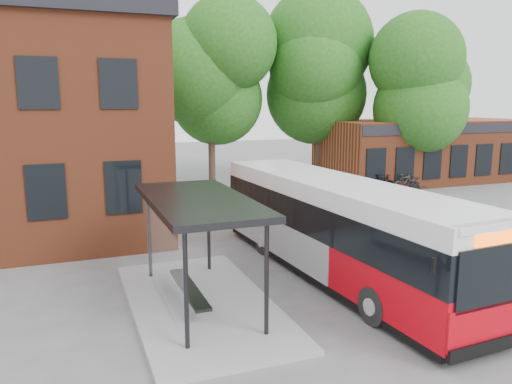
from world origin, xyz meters
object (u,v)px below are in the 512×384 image
object	(u,v)px
bicycle_4	(380,187)
bicycle_1	(383,191)
bicycle_7	(405,183)
bicycle_0	(362,192)
bicycle_5	(411,187)
bicycle_6	(411,185)
city_bus	(336,229)
bicycle_3	(382,183)
bicycle_2	(370,186)
bus_shelter	(200,252)

from	to	relation	value
bicycle_4	bicycle_1	bearing A→B (deg)	147.78
bicycle_4	bicycle_7	xyz separation A→B (m)	(1.84, 0.21, 0.10)
bicycle_7	bicycle_0	bearing A→B (deg)	101.33
bicycle_4	bicycle_7	world-z (taller)	bicycle_7
bicycle_4	bicycle_5	xyz separation A→B (m)	(1.43, -0.93, 0.08)
bicycle_5	bicycle_6	size ratio (longest dim) A/B	1.04
bicycle_7	bicycle_4	bearing A→B (deg)	87.81
city_bus	bicycle_3	distance (m)	14.65
bicycle_2	city_bus	bearing A→B (deg)	150.83
bicycle_0	bicycle_1	size ratio (longest dim) A/B	1.19
city_bus	bicycle_1	bearing A→B (deg)	45.17
bicycle_4	bicycle_2	bearing A→B (deg)	49.38
bicycle_1	bicycle_5	bearing A→B (deg)	-99.19
bicycle_5	bicycle_6	distance (m)	1.18
bicycle_1	bicycle_3	size ratio (longest dim) A/B	0.79
bicycle_2	bicycle_3	bearing A→B (deg)	-82.75
bicycle_2	bicycle_4	distance (m)	0.57
bicycle_7	bus_shelter	bearing A→B (deg)	118.66
bicycle_0	bicycle_3	xyz separation A→B (m)	(2.27, 1.49, 0.10)
bicycle_3	bicycle_1	bearing A→B (deg)	146.63
bicycle_4	bicycle_6	bearing A→B (deg)	-94.68
bicycle_5	bicycle_7	world-z (taller)	bicycle_7
bicycle_1	bicycle_3	xyz separation A→B (m)	(0.96, 1.55, 0.11)
bicycle_1	bicycle_4	bearing A→B (deg)	-45.11
bicycle_6	bicycle_5	bearing A→B (deg)	123.54
bicycle_0	bicycle_4	bearing A→B (deg)	-75.95
bicycle_2	bicycle_7	bearing A→B (deg)	-84.28
bicycle_0	bicycle_3	world-z (taller)	bicycle_3
bicycle_1	bicycle_6	xyz separation A→B (m)	(2.80, 1.23, -0.01)
bus_shelter	bicycle_2	xyz separation A→B (m)	(13.13, 11.92, -1.03)
bicycle_1	bicycle_4	distance (m)	1.39
bicycle_1	bicycle_7	bearing A→B (deg)	-77.29
city_bus	bicycle_7	xyz separation A→B (m)	(10.99, 11.04, -0.94)
bicycle_2	bicycle_3	xyz separation A→B (m)	(0.77, -0.02, 0.13)
bicycle_0	bicycle_2	distance (m)	2.12
bus_shelter	bicycle_6	xyz separation A→B (m)	(15.73, 11.58, -1.02)
bicycle_4	bicycle_5	distance (m)	1.71
bus_shelter	bicycle_0	bearing A→B (deg)	41.82
bicycle_5	bicycle_6	bearing A→B (deg)	-55.07
bicycle_2	bicycle_1	bearing A→B (deg)	-178.10
bus_shelter	bicycle_0	distance (m)	15.64
bus_shelter	bicycle_7	world-z (taller)	bus_shelter
bicycle_4	bicycle_6	world-z (taller)	same
bicycle_3	bicycle_4	distance (m)	0.46
city_bus	bicycle_5	distance (m)	14.52
bus_shelter	bicycle_4	distance (m)	17.88
bicycle_6	bicycle_1	bearing A→B (deg)	95.24
bus_shelter	bicycle_4	xyz separation A→B (m)	(13.58, 11.58, -1.02)
bicycle_2	bicycle_3	size ratio (longest dim) A/B	0.87
city_bus	bicycle_2	xyz separation A→B (m)	(8.69, 11.16, -1.04)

